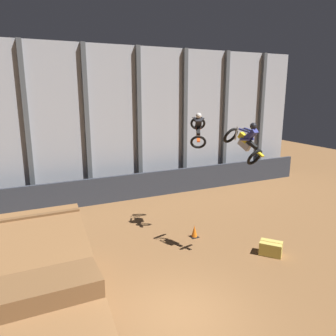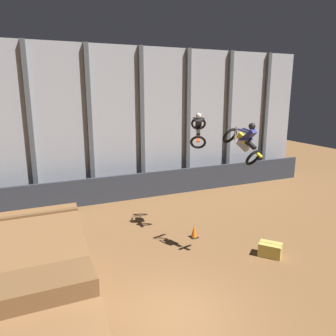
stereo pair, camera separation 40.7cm
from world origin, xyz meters
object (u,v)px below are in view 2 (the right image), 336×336
(rider_bike_left_air, at_px, (198,129))
(traffic_cone_arena_edge, at_px, (194,232))
(traffic_cone_near_ramp, at_px, (26,249))
(dirt_ramp, at_px, (44,269))
(rider_bike_right_air, at_px, (244,142))
(hay_bale_trackside, at_px, (270,250))

(rider_bike_left_air, height_order, traffic_cone_arena_edge, rider_bike_left_air)
(traffic_cone_near_ramp, bearing_deg, dirt_ramp, -79.17)
(rider_bike_right_air, distance_m, hay_bale_trackside, 4.73)
(rider_bike_left_air, xyz_separation_m, traffic_cone_arena_edge, (-0.50, -0.70, -4.75))
(dirt_ramp, distance_m, hay_bale_trackside, 8.86)
(dirt_ramp, relative_size, rider_bike_right_air, 3.23)
(rider_bike_right_air, xyz_separation_m, traffic_cone_near_ramp, (-8.14, 3.58, -4.54))
(rider_bike_left_air, relative_size, traffic_cone_near_ramp, 3.13)
(rider_bike_right_air, bearing_deg, traffic_cone_near_ramp, 141.66)
(traffic_cone_near_ramp, xyz_separation_m, hay_bale_trackside, (9.34, -4.15, -0.00))
(rider_bike_right_air, relative_size, hay_bale_trackside, 1.74)
(rider_bike_left_air, distance_m, traffic_cone_arena_edge, 4.83)
(rider_bike_right_air, height_order, traffic_cone_arena_edge, rider_bike_right_air)
(rider_bike_left_air, height_order, rider_bike_right_air, rider_bike_left_air)
(rider_bike_left_air, distance_m, traffic_cone_near_ramp, 9.13)
(hay_bale_trackside, bearing_deg, traffic_cone_arena_edge, 125.98)
(dirt_ramp, height_order, rider_bike_right_air, rider_bike_right_air)
(rider_bike_right_air, relative_size, traffic_cone_near_ramp, 3.24)
(rider_bike_left_air, relative_size, traffic_cone_arena_edge, 3.13)
(dirt_ramp, relative_size, traffic_cone_arena_edge, 10.46)
(rider_bike_left_air, bearing_deg, traffic_cone_near_ramp, -155.42)
(rider_bike_right_air, bearing_deg, dirt_ramp, 160.97)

